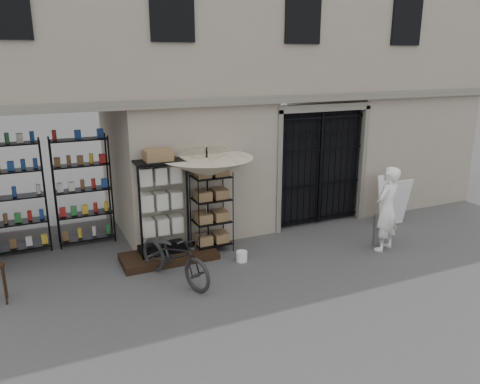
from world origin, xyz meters
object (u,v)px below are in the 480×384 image
white_bucket (242,256)px  steel_bollard (376,230)px  easel_sign (393,201)px  display_cabinet (161,211)px  wire_rack (212,212)px  market_umbrella (207,162)px  bicycle (176,280)px  shopkeeper (383,249)px

white_bucket → steel_bollard: bearing=-9.4°
white_bucket → easel_sign: size_ratio=0.19×
steel_bollard → display_cabinet: bearing=162.6°
wire_rack → steel_bollard: (3.47, -1.37, -0.50)m
wire_rack → market_umbrella: bearing=-173.4°
easel_sign → wire_rack: bearing=177.9°
display_cabinet → wire_rack: (1.11, -0.07, -0.16)m
market_umbrella → bicycle: 2.55m
steel_bollard → bicycle: bearing=177.1°
market_umbrella → steel_bollard: 4.15m
market_umbrella → steel_bollard: market_umbrella is taller
market_umbrella → bicycle: (-1.10, -1.09, -2.03)m
white_bucket → easel_sign: bearing=6.1°
display_cabinet → easel_sign: size_ratio=1.74×
market_umbrella → bicycle: bearing=-135.3°
easel_sign → white_bucket: bearing=-171.6°
wire_rack → white_bucket: 1.20m
steel_bollard → shopkeeper: (0.04, -0.22, -0.38)m
steel_bollard → shopkeeper: size_ratio=0.40×
white_bucket → bicycle: bearing=-169.8°
wire_rack → white_bucket: wire_rack is taller
market_umbrella → shopkeeper: 4.42m
display_cabinet → steel_bollard: size_ratio=2.79×
display_cabinet → bicycle: bearing=-109.8°
wire_rack → easel_sign: (4.83, -0.37, -0.25)m
steel_bollard → market_umbrella: bearing=159.6°
display_cabinet → wire_rack: display_cabinet is taller
white_bucket → shopkeeper: bearing=-13.2°
display_cabinet → steel_bollard: display_cabinet is taller
display_cabinet → wire_rack: size_ratio=1.19×
market_umbrella → white_bucket: market_umbrella is taller
display_cabinet → market_umbrella: size_ratio=0.76×
shopkeeper → easel_sign: (1.32, 1.22, 0.64)m
shopkeeper → display_cabinet: bearing=-40.8°
steel_bollard → shopkeeper: 0.45m
display_cabinet → steel_bollard: (4.58, -1.43, -0.66)m
bicycle → easel_sign: 6.11m
bicycle → easel_sign: (6.03, 0.76, 0.64)m
bicycle → market_umbrella: bearing=22.6°
white_bucket → steel_bollard: 3.18m
shopkeeper → easel_sign: 1.91m
wire_rack → easel_sign: 4.85m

